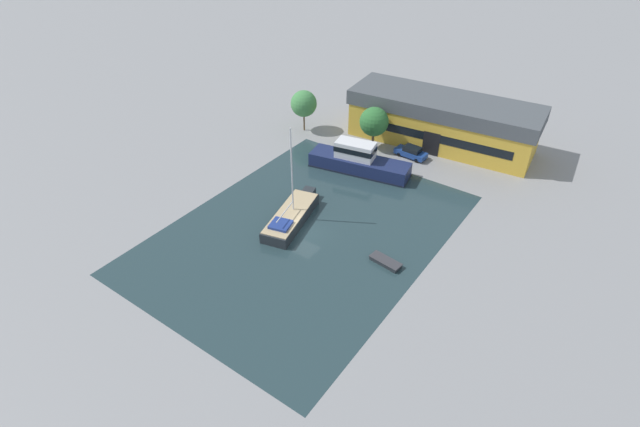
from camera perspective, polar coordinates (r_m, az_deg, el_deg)
name	(u,v)px	position (r m, az deg, el deg)	size (l,w,h in m)	color
ground_plane	(306,232)	(56.26, -1.63, -2.16)	(440.00, 440.00, 0.00)	gray
water_canal	(306,232)	(56.26, -1.63, -2.16)	(27.28, 36.73, 0.01)	#23383D
warehouse_building	(442,121)	(75.07, 13.81, 10.26)	(27.52, 11.31, 6.97)	gold
quay_tree_near_building	(374,122)	(71.68, 6.20, 10.39)	(4.12, 4.12, 6.19)	brown
quay_tree_by_water	(304,104)	(76.53, -1.87, 12.44)	(3.95, 3.95, 6.32)	brown
parked_car	(411,152)	(71.42, 10.38, 6.93)	(4.61, 2.03, 1.65)	navy
sailboat_moored	(291,216)	(57.60, -3.28, -0.28)	(5.40, 11.17, 11.60)	#23282D
motor_cruiser	(358,161)	(66.94, 4.40, 6.03)	(14.03, 6.06, 4.12)	#19234C
small_dinghy	(386,262)	(52.43, 7.50, -5.48)	(3.59, 1.73, 0.48)	#23282D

